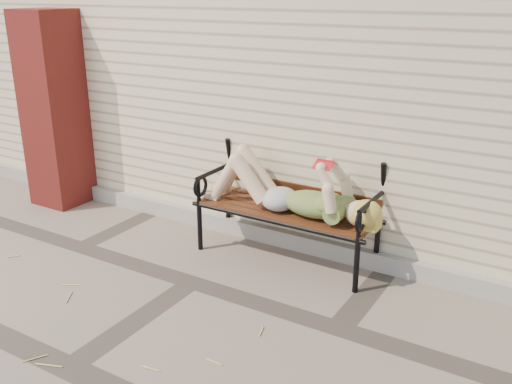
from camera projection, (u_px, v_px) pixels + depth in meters
The scene contains 7 objects.
ground at pixel (192, 282), 4.50m from camera, with size 80.00×80.00×0.00m, color #79695D.
house_wall at pixel (349, 53), 6.40m from camera, with size 8.00×4.00×3.00m, color beige.
foundation_strip at pixel (256, 231), 5.25m from camera, with size 8.00×0.10×0.15m, color gray.
brick_pillar at pixel (54, 110), 5.88m from camera, with size 0.50×0.50×2.00m, color maroon.
garden_bench at pixel (292, 189), 4.77m from camera, with size 1.66×0.66×1.07m.
reading_woman at pixel (286, 190), 4.65m from camera, with size 1.56×0.36×0.49m.
straw_scatter at pixel (24, 341), 3.74m from camera, with size 2.88×1.67×0.01m.
Camera 1 is at (2.49, -3.15, 2.20)m, focal length 40.00 mm.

